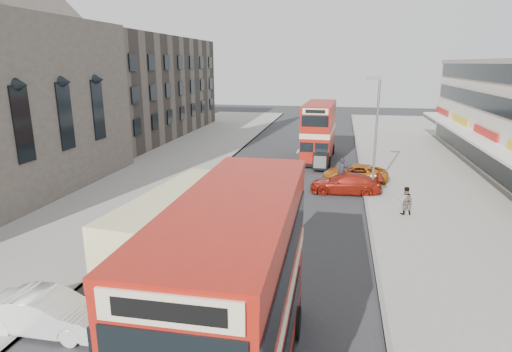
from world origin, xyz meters
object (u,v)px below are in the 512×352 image
Objects in this scene: car_right_b at (355,173)px; cyclist at (342,178)px; bus_main at (237,301)px; coach at (172,218)px; bus_second at (319,131)px; car_right_a at (346,183)px; street_lamp at (375,127)px; car_left_front at (47,312)px; pedestrian_near at (405,200)px.

cyclist reaches higher than car_right_b.
coach is (-5.50, 8.93, -1.40)m from bus_main.
bus_second is 1.93× the size of car_right_a.
street_lamp is 0.80× the size of bus_main.
bus_main is at bearing -97.34° from cyclist.
car_left_front is at bearing 77.46° from bus_second.
bus_second is 15.86m from pedestrian_near.
bus_second is 9.87m from cyclist.
cyclist reaches higher than car_left_front.
coach is 7.59m from car_left_front.
bus_second is at bearing 103.49° from cyclist.
bus_second is 5.51× the size of pedestrian_near.
bus_second is at bearing -167.87° from car_right_a.
bus_main is at bearing -103.50° from street_lamp.
car_right_b is 2.83× the size of pedestrian_near.
bus_second is at bearing 80.13° from coach.
street_lamp is 22.15m from car_left_front.
street_lamp is at bearing 15.57° from car_right_b.
street_lamp reaches higher than car_left_front.
pedestrian_near is at bearing -67.33° from street_lamp.
pedestrian_near is at bearing -44.34° from car_left_front.
street_lamp is 4.70× the size of pedestrian_near.
bus_main is 1.06× the size of bus_second.
bus_second is at bearing -91.62° from bus_main.
street_lamp is 1.89× the size of car_left_front.
car_right_a is 1.14m from cyclist.
street_lamp is 1.66× the size of car_right_b.
coach is 16.84m from car_right_b.
car_right_a is at bearing 180.00° from street_lamp.
bus_main is 21.20m from cyclist.
cyclist is (8.24, 11.99, -0.70)m from coach.
pedestrian_near is (3.45, -4.08, 0.30)m from car_right_a.
pedestrian_near reaches higher than car_left_front.
car_right_a is 2.17× the size of cyclist.
pedestrian_near is at bearing 38.88° from car_right_a.
coach is 13.85m from car_right_a.
pedestrian_near is 0.76× the size of cyclist.
coach is at bearing -59.05° from bus_main.
car_left_front is 1.89× the size of cyclist.
bus_main is (-4.76, -19.82, -1.85)m from street_lamp.
bus_main is at bearing 56.61° from pedestrian_near.
car_right_b is (10.82, 21.43, -0.03)m from car_left_front.
cyclist is (-0.99, -2.07, 0.15)m from car_right_b.
street_lamp is 3.56× the size of cyclist.
car_left_front is 0.88× the size of car_right_b.
bus_main reaches higher than coach.
pedestrian_near is at bearing -54.14° from cyclist.
street_lamp is at bearing 52.50° from coach.
bus_main is at bearing -9.97° from car_right_a.
bus_second is at bearing -15.41° from car_left_front.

